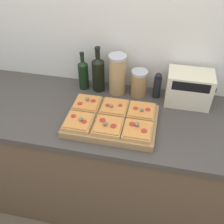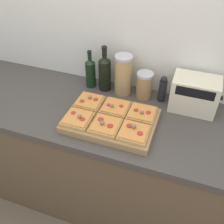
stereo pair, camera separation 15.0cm
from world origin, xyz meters
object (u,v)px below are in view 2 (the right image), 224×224
Objects in this scene: toaster_oven at (194,94)px; wine_bottle at (105,72)px; cutting_board at (110,121)px; olive_oil_bottle at (91,72)px; pepper_mill at (163,89)px; grain_jar_short at (144,85)px; grain_jar_tall at (123,75)px.

wine_bottle is at bearing 178.00° from toaster_oven.
cutting_board is at bearing -144.56° from toaster_oven.
olive_oil_bottle is 0.89× the size of toaster_oven.
toaster_oven is (0.68, -0.02, -0.00)m from olive_oil_bottle.
cutting_board is 1.94× the size of olive_oil_bottle.
olive_oil_bottle is at bearing 180.00° from pepper_mill.
cutting_board is 0.42m from olive_oil_bottle.
olive_oil_bottle reaches higher than grain_jar_short.
cutting_board is at bearing -51.44° from olive_oil_bottle.
grain_jar_short is at bearing 180.00° from pepper_mill.
toaster_oven is (0.19, -0.02, 0.02)m from pepper_mill.
toaster_oven is at bearing -3.72° from grain_jar_short.
toaster_oven is at bearing 35.44° from cutting_board.
pepper_mill is (0.49, -0.00, -0.02)m from olive_oil_bottle.
toaster_oven is (0.31, -0.02, 0.02)m from grain_jar_short.
wine_bottle is at bearing 180.00° from grain_jar_tall.
wine_bottle reaches higher than olive_oil_bottle.
olive_oil_bottle is 0.37m from grain_jar_short.
wine_bottle is 1.05× the size of toaster_oven.
olive_oil_bottle is 0.23m from grain_jar_tall.
grain_jar_short is at bearing 0.00° from wine_bottle.
wine_bottle is 1.76× the size of grain_jar_short.
grain_jar_short is (0.11, 0.32, 0.07)m from cutting_board.
grain_jar_tall reaches higher than grain_jar_short.
toaster_oven is at bearing -1.70° from olive_oil_bottle.
pepper_mill is (0.39, 0.00, -0.04)m from wine_bottle.
grain_jar_tall reaches higher than toaster_oven.
pepper_mill is 0.19m from toaster_oven.
wine_bottle is 1.15× the size of grain_jar_tall.
olive_oil_bottle is 0.68m from toaster_oven.
cutting_board is 1.73× the size of toaster_oven.
grain_jar_short is 0.59× the size of toaster_oven.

